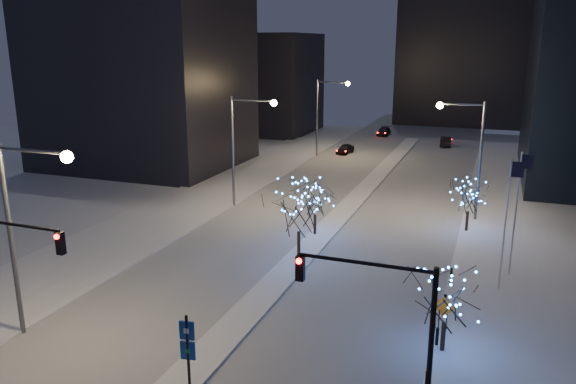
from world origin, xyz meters
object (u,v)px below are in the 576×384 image
at_px(holiday_tree_median_near, 299,209).
at_px(construction_sign, 443,310).
at_px(street_lamp_w_far, 325,107).
at_px(traffic_signal_east, 389,319).
at_px(street_lamp_w_near, 24,215).
at_px(car_near, 345,149).
at_px(car_far, 384,131).
at_px(holiday_tree_plaza_near, 446,297).
at_px(wayfinding_sign, 188,346).
at_px(car_mid, 446,141).
at_px(holiday_tree_plaza_far, 469,197).
at_px(holiday_tree_median_far, 315,199).
at_px(street_lamp_w_mid, 243,136).
at_px(street_lamp_east, 470,145).
at_px(traffic_signal_west, 3,265).

relative_size(holiday_tree_median_near, construction_sign, 3.14).
distance_m(street_lamp_w_far, traffic_signal_east, 54.07).
distance_m(street_lamp_w_near, car_near, 53.42).
distance_m(car_far, holiday_tree_plaza_near, 66.54).
xyz_separation_m(traffic_signal_east, wayfinding_sign, (-8.24, -0.50, -2.53)).
height_order(car_mid, holiday_tree_plaza_near, holiday_tree_plaza_near).
height_order(car_far, construction_sign, construction_sign).
bearing_deg(traffic_signal_east, holiday_tree_plaza_far, 86.52).
height_order(car_near, holiday_tree_median_far, holiday_tree_median_far).
relative_size(holiday_tree_median_far, construction_sign, 2.39).
xyz_separation_m(street_lamp_w_mid, car_mid, (14.28, 38.73, -5.81)).
distance_m(car_mid, holiday_tree_plaza_far, 39.45).
height_order(street_lamp_w_mid, street_lamp_east, same).
xyz_separation_m(traffic_signal_west, holiday_tree_median_near, (8.77, 15.57, -0.80)).
distance_m(holiday_tree_median_near, holiday_tree_plaza_near, 12.97).
distance_m(car_mid, holiday_tree_median_far, 44.45).
height_order(car_far, wayfinding_sign, wayfinding_sign).
bearing_deg(holiday_tree_plaza_far, car_mid, 97.53).
xyz_separation_m(street_lamp_w_near, street_lamp_w_mid, (0.00, 25.00, 0.00)).
xyz_separation_m(traffic_signal_east, holiday_tree_plaza_near, (1.56, 6.59, -1.82)).
height_order(traffic_signal_west, car_mid, traffic_signal_west).
bearing_deg(wayfinding_sign, traffic_signal_west, 173.60).
height_order(car_near, construction_sign, construction_sign).
height_order(street_lamp_w_near, traffic_signal_west, street_lamp_w_near).
height_order(traffic_signal_west, traffic_signal_east, same).
xyz_separation_m(car_mid, holiday_tree_median_far, (-5.84, -44.00, 2.26)).
relative_size(street_lamp_w_near, street_lamp_w_far, 1.00).
height_order(holiday_tree_plaza_far, construction_sign, holiday_tree_plaza_far).
height_order(traffic_signal_east, car_near, traffic_signal_east).
xyz_separation_m(car_near, construction_sign, (17.22, -45.38, 0.60)).
xyz_separation_m(traffic_signal_west, car_mid, (13.78, 65.73, -4.07)).
height_order(car_mid, holiday_tree_plaza_far, holiday_tree_plaza_far).
bearing_deg(holiday_tree_plaza_far, street_lamp_w_near, -128.22).
relative_size(traffic_signal_west, holiday_tree_median_near, 1.23).
height_order(street_lamp_w_far, car_far, street_lamp_w_far).
relative_size(holiday_tree_median_far, wayfinding_sign, 1.19).
height_order(street_lamp_east, car_near, street_lamp_east).
bearing_deg(traffic_signal_west, street_lamp_w_mid, 91.06).
height_order(street_lamp_w_near, holiday_tree_plaza_far, street_lamp_w_near).
xyz_separation_m(car_far, holiday_tree_median_far, (4.50, -50.53, 2.31)).
bearing_deg(construction_sign, traffic_signal_east, -94.17).
height_order(street_lamp_w_far, wayfinding_sign, street_lamp_w_far).
relative_size(street_lamp_east, holiday_tree_plaza_near, 2.27).
relative_size(street_lamp_w_far, car_far, 2.24).
height_order(traffic_signal_east, car_far, traffic_signal_east).
relative_size(car_far, holiday_tree_plaza_near, 1.01).
bearing_deg(holiday_tree_plaza_near, holiday_tree_median_far, 127.89).
bearing_deg(holiday_tree_median_near, car_far, 95.37).
xyz_separation_m(street_lamp_w_near, construction_sign, (19.24, 7.69, -5.26)).
distance_m(street_lamp_w_mid, traffic_signal_west, 27.06).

